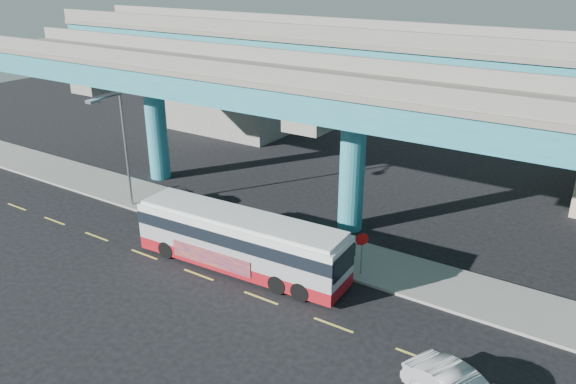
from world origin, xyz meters
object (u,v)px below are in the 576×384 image
Objects in this scene: stop_sign at (362,245)px; parked_car at (185,198)px; transit_bus at (240,240)px; street_lamp at (117,135)px.

parked_car is at bearing 149.46° from stop_sign.
transit_bus is at bearing -179.44° from stop_sign.
street_lamp is 3.25× the size of stop_sign.
stop_sign is at bearing -76.57° from parked_car.
street_lamp is at bearing 167.27° from transit_bus.
parked_car is 5.87m from street_lamp.
street_lamp is 17.09m from stop_sign.
parked_car is 13.52m from stop_sign.
transit_bus is at bearing -9.94° from street_lamp.
stop_sign is (5.69, 2.68, 0.14)m from transit_bus.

